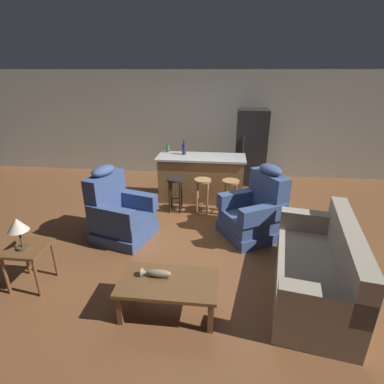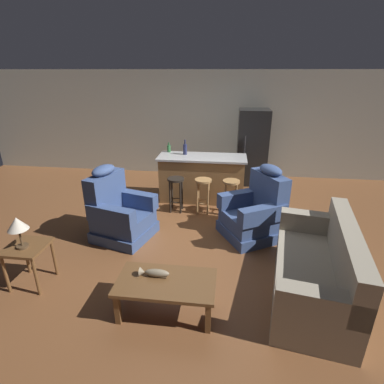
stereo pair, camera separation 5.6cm
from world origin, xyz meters
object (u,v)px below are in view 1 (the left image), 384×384
at_px(table_lamp, 18,226).
at_px(bar_stool_left, 175,188).
at_px(kitchen_island, 201,178).
at_px(couch, 319,270).
at_px(bar_stool_right, 230,191).
at_px(end_table, 28,254).
at_px(bar_stool_middle, 203,190).
at_px(coffee_table, 168,285).
at_px(recliner_near_lamp, 119,213).
at_px(fish_figurine, 156,273).
at_px(bottle_tall_green, 168,148).
at_px(refrigerator, 251,147).
at_px(bottle_short_amber, 184,149).
at_px(recliner_near_island, 255,212).

xyz_separation_m(table_lamp, bar_stool_left, (1.48, 2.41, -0.40)).
xyz_separation_m(kitchen_island, bar_stool_left, (-0.44, -0.63, -0.01)).
distance_m(couch, bar_stool_right, 2.38).
bearing_deg(kitchen_island, end_table, -122.46).
xyz_separation_m(end_table, table_lamp, (-0.02, -0.04, 0.41)).
bearing_deg(bar_stool_middle, coffee_table, -93.72).
bearing_deg(kitchen_island, recliner_near_lamp, -125.20).
distance_m(end_table, bar_stool_right, 3.45).
distance_m(fish_figurine, bar_stool_middle, 2.59).
distance_m(coffee_table, recliner_near_lamp, 1.92).
distance_m(end_table, bottle_tall_green, 3.51).
bearing_deg(coffee_table, bottle_tall_green, 100.47).
bearing_deg(refrigerator, kitchen_island, -131.99).
relative_size(couch, bottle_short_amber, 6.62).
xyz_separation_m(table_lamp, bar_stool_middle, (2.01, 2.41, -0.40)).
height_order(end_table, bar_stool_right, bar_stool_right).
xyz_separation_m(fish_figurine, table_lamp, (-1.69, 0.16, 0.41)).
distance_m(end_table, refrigerator, 5.17).
distance_m(coffee_table, table_lamp, 1.92).
height_order(bar_stool_middle, refrigerator, refrigerator).
distance_m(coffee_table, bar_stool_middle, 2.64).
bearing_deg(coffee_table, recliner_near_lamp, 125.13).
distance_m(refrigerator, bottle_tall_green, 2.05).
xyz_separation_m(couch, bottle_short_amber, (-2.04, 2.86, 0.72)).
bearing_deg(coffee_table, bar_stool_left, 97.61).
height_order(couch, recliner_near_lamp, recliner_near_lamp).
height_order(kitchen_island, bottle_tall_green, bottle_tall_green).
xyz_separation_m(coffee_table, bar_stool_right, (0.70, 2.64, 0.11)).
distance_m(fish_figurine, recliner_near_island, 2.20).
relative_size(fish_figurine, refrigerator, 0.19).
bearing_deg(bottle_short_amber, bar_stool_right, -37.10).
distance_m(fish_figurine, bar_stool_right, 2.70).
relative_size(table_lamp, bottle_tall_green, 2.00).
bearing_deg(couch, kitchen_island, -48.78).
height_order(coffee_table, kitchen_island, kitchen_island).
bearing_deg(recliner_near_lamp, bar_stool_right, 46.66).
distance_m(coffee_table, bottle_short_amber, 3.46).
xyz_separation_m(coffee_table, recliner_near_lamp, (-1.11, 1.57, 0.06)).
height_order(bar_stool_left, refrigerator, refrigerator).
bearing_deg(bottle_tall_green, kitchen_island, -19.59).
xyz_separation_m(kitchen_island, bar_stool_middle, (0.08, -0.63, -0.01)).
bearing_deg(end_table, kitchen_island, 57.54).
height_order(refrigerator, bottle_short_amber, refrigerator).
bearing_deg(bottle_tall_green, bar_stool_middle, -47.33).
bearing_deg(bar_stool_left, kitchen_island, 55.02).
relative_size(bar_stool_left, bottle_tall_green, 3.32).
bearing_deg(kitchen_island, refrigerator, 48.01).
height_order(coffee_table, recliner_near_island, recliner_near_island).
bearing_deg(recliner_near_lamp, recliner_near_island, 23.83).
xyz_separation_m(table_lamp, bar_stool_right, (2.53, 2.41, -0.40)).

